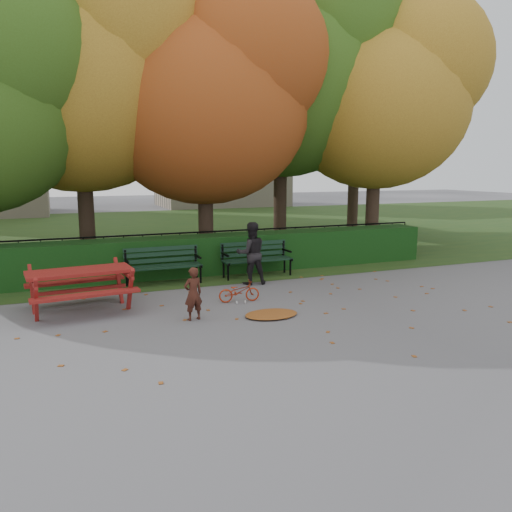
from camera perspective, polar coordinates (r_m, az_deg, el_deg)
name	(u,v)px	position (r m, az deg, el deg)	size (l,w,h in m)	color
ground	(275,320)	(9.18, 2.19, -7.37)	(90.00, 90.00, 0.00)	slate
grass_strip	(146,232)	(22.46, -12.47, 2.74)	(90.00, 90.00, 0.00)	#1D3C17
building_right	(221,124)	(37.96, -4.07, 14.86)	(9.00, 6.00, 12.00)	#B5A78F
hedge	(206,255)	(13.19, -5.74, 0.16)	(13.00, 0.90, 1.00)	black
iron_fence	(198,249)	(13.95, -6.66, 0.83)	(14.00, 0.04, 1.02)	black
tree_b	(92,68)	(15.03, -18.21, 19.71)	(6.72, 6.40, 8.79)	black
tree_c	(217,93)	(14.79, -4.43, 18.05)	(6.30, 6.00, 8.00)	black
tree_d	(295,67)	(17.26, 4.52, 20.77)	(7.14, 6.80, 9.58)	black
tree_e	(390,94)	(17.24, 15.05, 17.46)	(6.09, 5.80, 8.16)	black
tree_g	(366,102)	(21.55, 12.51, 16.76)	(6.30, 6.00, 8.55)	black
bench_left	(163,262)	(12.12, -10.60, -0.73)	(1.80, 0.57, 0.88)	black
bench_right	(256,256)	(12.79, -0.01, -0.01)	(1.80, 0.57, 0.88)	black
picnic_table	(80,279)	(10.16, -19.45, -2.51)	(2.08, 1.75, 0.93)	maroon
leaf_pile	(271,314)	(9.44, 1.76, -6.65)	(1.03, 0.71, 0.07)	maroon
leaf_scatter	(269,316)	(9.44, 1.45, -6.83)	(9.00, 5.70, 0.01)	maroon
child	(193,294)	(9.14, -7.20, -4.31)	(0.36, 0.24, 0.98)	#3E1C13
adult	(251,253)	(11.86, -0.56, 0.31)	(0.73, 0.57, 1.49)	black
bicycle	(239,291)	(10.37, -1.95, -4.05)	(0.30, 0.85, 0.45)	#9E280E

